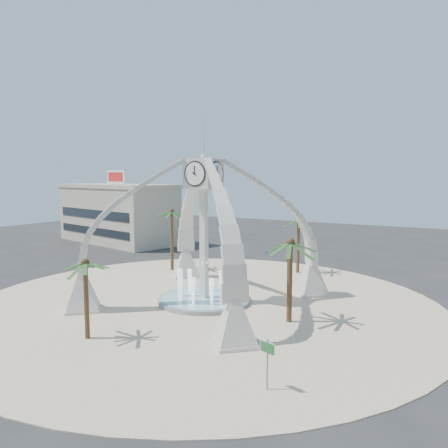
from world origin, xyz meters
The scene contains 10 objects.
ground centered at (0.00, 0.00, 0.00)m, with size 140.00×140.00×0.00m, color #282828.
plaza centered at (0.00, 0.00, 0.03)m, with size 40.00×40.00×0.06m, color beige.
clock_tower centered at (0.00, 0.00, 6.49)m, with size 17.94×17.94×16.30m.
fountain centered at (0.00, 0.00, 0.29)m, with size 8.00×8.00×3.62m.
building_nw centered at (-32.00, 22.00, 4.83)m, with size 23.75×13.73×11.90m.
palm_east centered at (8.33, -1.10, 5.95)m, with size 5.03×5.03×6.84m.
palm_west centered at (-10.43, 8.93, 6.77)m, with size 4.35×4.35×7.63m.
palm_north centered at (2.60, 15.07, 5.99)m, with size 4.94×4.94×6.80m.
palm_south centered at (-1.88, -11.21, 5.12)m, with size 3.79×3.79×5.85m.
street_sign centered at (11.45, -11.39, 1.92)m, with size 0.95×0.31×2.68m.
Camera 1 is at (20.50, -30.59, 10.79)m, focal length 35.00 mm.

